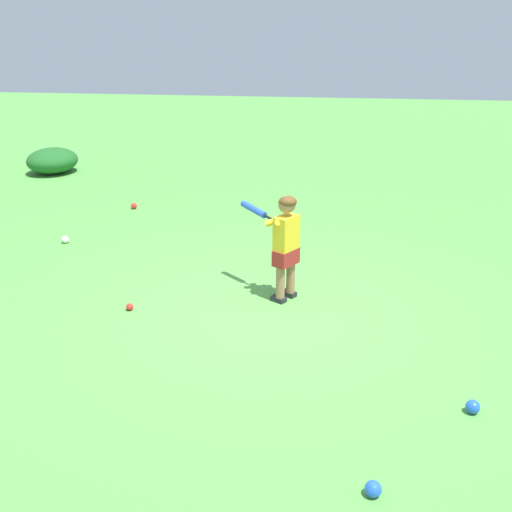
{
  "coord_description": "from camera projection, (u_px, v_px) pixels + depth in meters",
  "views": [
    {
      "loc": [
        -5.08,
        -0.72,
        2.55
      ],
      "look_at": [
        0.41,
        0.17,
        0.45
      ],
      "focal_mm": 41.94,
      "sensor_mm": 36.0,
      "label": 1
    }
  ],
  "objects": [
    {
      "name": "play_ball_near_batter",
      "position": [
        473.0,
        407.0,
        4.24
      ],
      "size": [
        0.1,
        0.1,
        0.1
      ],
      "primitive_type": "sphere",
      "color": "blue",
      "rests_on": "ground"
    },
    {
      "name": "play_ball_center_lawn",
      "position": [
        130.0,
        307.0,
        5.81
      ],
      "size": [
        0.07,
        0.07,
        0.07
      ],
      "primitive_type": "sphere",
      "color": "red",
      "rests_on": "ground"
    },
    {
      "name": "ground_plane",
      "position": [
        266.0,
        316.0,
        5.7
      ],
      "size": [
        40.0,
        40.0,
        0.0
      ],
      "primitive_type": "plane",
      "color": "#519942"
    },
    {
      "name": "play_ball_midfield",
      "position": [
        134.0,
        206.0,
        9.11
      ],
      "size": [
        0.09,
        0.09,
        0.09
      ],
      "primitive_type": "sphere",
      "color": "red",
      "rests_on": "ground"
    },
    {
      "name": "shrub_left_background",
      "position": [
        52.0,
        161.0,
        11.36
      ],
      "size": [
        1.05,
        0.92,
        0.47
      ],
      "primitive_type": "ellipsoid",
      "color": "#1E5B23",
      "rests_on": "ground"
    },
    {
      "name": "child_batter",
      "position": [
        284.0,
        238.0,
        5.85
      ],
      "size": [
        0.59,
        0.66,
        1.08
      ],
      "color": "#232328",
      "rests_on": "ground"
    },
    {
      "name": "play_ball_by_bucket",
      "position": [
        65.0,
        239.0,
        7.64
      ],
      "size": [
        0.1,
        0.1,
        0.1
      ],
      "primitive_type": "sphere",
      "color": "white",
      "rests_on": "ground"
    },
    {
      "name": "play_ball_far_right",
      "position": [
        373.0,
        489.0,
        3.48
      ],
      "size": [
        0.1,
        0.1,
        0.1
      ],
      "primitive_type": "sphere",
      "color": "blue",
      "rests_on": "ground"
    }
  ]
}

